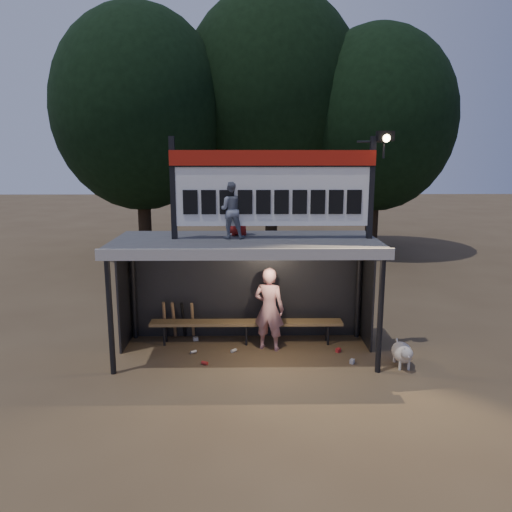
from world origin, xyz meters
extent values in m
plane|color=#4F3C27|center=(0.00, 0.00, 0.00)|extent=(80.00, 80.00, 0.00)
imported|color=silver|center=(0.46, 0.23, 0.85)|extent=(0.72, 0.59, 1.70)
imported|color=gray|center=(-0.28, 0.03, 2.86)|extent=(0.53, 0.42, 1.09)
imported|color=maroon|center=(-0.15, 0.39, 2.80)|extent=(0.55, 0.46, 0.96)
cube|color=#3D3D40|center=(0.00, 0.00, 2.26)|extent=(5.00, 2.00, 0.12)
cube|color=beige|center=(0.00, -1.02, 2.22)|extent=(5.10, 0.06, 0.20)
cylinder|color=black|center=(-2.40, -0.90, 1.10)|extent=(0.10, 0.10, 2.20)
cylinder|color=black|center=(2.40, -0.90, 1.10)|extent=(0.10, 0.10, 2.20)
cylinder|color=black|center=(-2.40, 0.90, 1.10)|extent=(0.10, 0.10, 2.20)
cylinder|color=black|center=(2.40, 0.90, 1.10)|extent=(0.10, 0.10, 2.20)
cube|color=black|center=(0.00, 1.00, 1.10)|extent=(5.00, 0.04, 2.20)
cube|color=black|center=(-2.50, 0.50, 1.10)|extent=(0.04, 1.00, 2.20)
cube|color=black|center=(2.50, 0.50, 1.10)|extent=(0.04, 1.00, 2.20)
cylinder|color=black|center=(0.00, 1.00, 2.15)|extent=(5.00, 0.06, 0.06)
cube|color=black|center=(-1.35, 0.00, 3.27)|extent=(0.10, 0.10, 1.90)
cube|color=black|center=(2.35, 0.00, 3.27)|extent=(0.10, 0.10, 1.90)
cube|color=white|center=(0.50, 0.00, 3.27)|extent=(3.80, 0.08, 1.40)
cube|color=#B71A0D|center=(0.50, -0.05, 3.83)|extent=(3.80, 0.04, 0.28)
cube|color=black|center=(0.50, -0.06, 3.68)|extent=(3.80, 0.02, 0.03)
cube|color=black|center=(-1.03, -0.05, 3.02)|extent=(0.27, 0.03, 0.45)
cube|color=black|center=(-0.69, -0.05, 3.02)|extent=(0.27, 0.03, 0.45)
cube|color=black|center=(-0.35, -0.05, 3.02)|extent=(0.27, 0.03, 0.45)
cube|color=black|center=(-0.01, -0.05, 3.02)|extent=(0.27, 0.03, 0.45)
cube|color=black|center=(0.33, -0.05, 3.02)|extent=(0.27, 0.03, 0.45)
cube|color=black|center=(0.67, -0.05, 3.02)|extent=(0.27, 0.03, 0.45)
cube|color=black|center=(1.01, -0.05, 3.02)|extent=(0.27, 0.03, 0.45)
cube|color=black|center=(1.35, -0.05, 3.02)|extent=(0.27, 0.03, 0.45)
cube|color=black|center=(1.69, -0.05, 3.02)|extent=(0.27, 0.03, 0.45)
cube|color=black|center=(2.03, -0.05, 3.02)|extent=(0.27, 0.03, 0.45)
cylinder|color=black|center=(2.30, 0.00, 4.12)|extent=(0.50, 0.04, 0.04)
cylinder|color=black|center=(2.55, 0.00, 3.97)|extent=(0.04, 0.04, 0.30)
cube|color=black|center=(2.55, -0.05, 4.22)|extent=(0.30, 0.22, 0.18)
sphere|color=#FFD88C|center=(2.55, -0.14, 4.18)|extent=(0.14, 0.14, 0.14)
cube|color=olive|center=(0.00, 0.55, 0.45)|extent=(4.00, 0.35, 0.06)
cylinder|color=black|center=(-1.70, 0.43, 0.23)|extent=(0.05, 0.05, 0.45)
cylinder|color=black|center=(-1.70, 0.67, 0.23)|extent=(0.05, 0.05, 0.45)
cylinder|color=black|center=(0.00, 0.43, 0.23)|extent=(0.05, 0.05, 0.45)
cylinder|color=black|center=(0.00, 0.67, 0.23)|extent=(0.05, 0.05, 0.45)
cylinder|color=black|center=(1.70, 0.43, 0.23)|extent=(0.05, 0.05, 0.45)
cylinder|color=black|center=(1.70, 0.67, 0.23)|extent=(0.05, 0.05, 0.45)
cylinder|color=black|center=(-4.00, 10.00, 1.87)|extent=(0.50, 0.50, 3.74)
ellipsoid|color=black|center=(-4.00, 10.00, 5.53)|extent=(6.46, 6.46, 7.48)
cylinder|color=#2F2215|center=(1.00, 11.50, 2.09)|extent=(0.50, 0.50, 4.18)
ellipsoid|color=black|center=(1.00, 11.50, 6.18)|extent=(7.22, 7.22, 8.36)
cylinder|color=black|center=(5.00, 10.50, 1.76)|extent=(0.50, 0.50, 3.52)
ellipsoid|color=black|center=(5.00, 10.50, 5.20)|extent=(6.08, 6.08, 7.04)
ellipsoid|color=beige|center=(2.91, -0.64, 0.27)|extent=(0.36, 0.58, 0.36)
sphere|color=beige|center=(2.91, -0.92, 0.36)|extent=(0.22, 0.22, 0.22)
cone|color=beige|center=(2.91, -1.02, 0.34)|extent=(0.10, 0.10, 0.10)
cone|color=beige|center=(2.86, -0.94, 0.46)|extent=(0.06, 0.06, 0.07)
cone|color=beige|center=(2.96, -0.94, 0.46)|extent=(0.06, 0.06, 0.07)
cylinder|color=beige|center=(2.83, -0.82, 0.09)|extent=(0.05, 0.05, 0.18)
cylinder|color=beige|center=(2.99, -0.82, 0.09)|extent=(0.05, 0.05, 0.18)
cylinder|color=beige|center=(2.83, -0.46, 0.09)|extent=(0.05, 0.05, 0.18)
cylinder|color=silver|center=(2.99, -0.46, 0.09)|extent=(0.05, 0.05, 0.18)
cylinder|color=beige|center=(2.91, -0.34, 0.34)|extent=(0.04, 0.16, 0.14)
cylinder|color=#956D45|center=(-1.75, 0.82, 0.43)|extent=(0.09, 0.27, 0.84)
cylinder|color=olive|center=(-1.55, 0.82, 0.43)|extent=(0.08, 0.30, 0.83)
cylinder|color=black|center=(-1.35, 0.82, 0.43)|extent=(0.09, 0.33, 0.83)
cylinder|color=#A3794C|center=(-1.15, 0.82, 0.43)|extent=(0.08, 0.35, 0.82)
cube|color=#AC1D20|center=(1.85, 0.03, 0.04)|extent=(0.12, 0.12, 0.08)
cylinder|color=#B2B2B7|center=(-1.05, 0.00, 0.04)|extent=(0.14, 0.12, 0.07)
cube|color=beige|center=(-1.08, 0.71, 0.04)|extent=(0.12, 0.10, 0.08)
cylinder|color=#B5251F|center=(-0.78, -0.54, 0.04)|extent=(0.14, 0.12, 0.07)
cube|color=#B1B1B6|center=(2.01, -0.52, 0.04)|extent=(0.11, 0.12, 0.08)
cylinder|color=beige|center=(-0.25, 0.05, 0.04)|extent=(0.13, 0.13, 0.07)
camera|label=1|loc=(0.06, -9.35, 3.90)|focal=35.00mm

